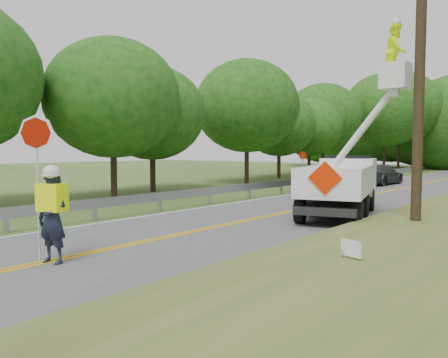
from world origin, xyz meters
The scene contains 10 objects.
ground centered at (0.00, 0.00, 0.00)m, with size 140.00×140.00×0.00m, color #375821.
road centered at (0.00, 14.00, 0.01)m, with size 7.20×96.00×0.03m.
guardrail centered at (-4.02, 14.91, 0.55)m, with size 0.18×48.00×0.77m.
treeline_left centered at (-10.09, 32.91, 6.06)m, with size 12.28×57.51×11.80m.
flagger centered at (0.21, -0.02, 1.14)m, with size 1.16×0.63×3.16m.
bucket_truck centered at (1.92, 11.01, 1.45)m, with size 4.60×6.56×6.23m.
suv_silver centered at (-2.35, 17.97, 0.77)m, with size 2.50×5.43×1.51m, color #A3A6A9.
suv_darkgrey centered at (-2.25, 25.84, 0.73)m, with size 1.98×4.87×1.41m, color #323439.
stop_sign_permanent centered at (-4.46, 19.04, 1.53)m, with size 0.49×0.12×2.34m.
yard_sign centered at (5.45, 3.23, 0.48)m, with size 0.46×0.14×0.67m.
Camera 1 is at (8.96, -5.01, 2.43)m, focal length 35.93 mm.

